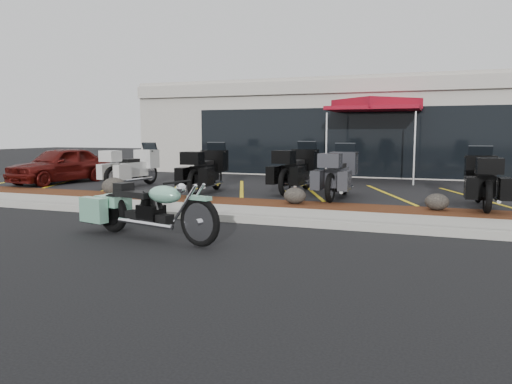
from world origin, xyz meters
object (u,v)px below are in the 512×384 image
at_px(parked_car, 60,165).
at_px(traffic_cone, 327,178).
at_px(hero_cruiser, 200,215).
at_px(popup_canopy, 376,107).
at_px(touring_white, 150,163).

xyz_separation_m(parked_car, traffic_cone, (8.65, 2.44, -0.39)).
xyz_separation_m(hero_cruiser, popup_canopy, (1.31, 11.37, 2.25)).
relative_size(touring_white, traffic_cone, 5.33).
relative_size(touring_white, parked_car, 0.66).
relative_size(traffic_cone, popup_canopy, 0.12).
xyz_separation_m(touring_white, traffic_cone, (5.56, 1.78, -0.47)).
xyz_separation_m(parked_car, popup_canopy, (9.84, 4.93, 2.02)).
height_order(parked_car, traffic_cone, parked_car).
bearing_deg(traffic_cone, hero_cruiser, -90.81).
relative_size(touring_white, popup_canopy, 0.65).
height_order(hero_cruiser, traffic_cone, hero_cruiser).
distance_m(touring_white, parked_car, 3.17).
distance_m(parked_car, popup_canopy, 11.19).
bearing_deg(traffic_cone, parked_car, -164.26).
xyz_separation_m(touring_white, popup_canopy, (6.74, 4.27, 1.94)).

